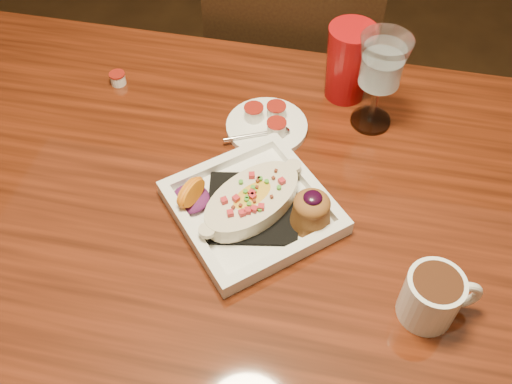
% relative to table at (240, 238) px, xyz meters
% --- Properties ---
extents(floor, '(7.00, 7.00, 0.00)m').
position_rel_table_xyz_m(floor, '(0.00, 0.00, -0.65)').
color(floor, '#311F10').
rests_on(floor, ground).
extents(table, '(1.50, 0.90, 0.75)m').
position_rel_table_xyz_m(table, '(0.00, 0.00, 0.00)').
color(table, maroon).
rests_on(table, floor).
extents(chair_far, '(0.42, 0.42, 0.93)m').
position_rel_table_xyz_m(chair_far, '(-0.00, 0.63, -0.15)').
color(chair_far, black).
rests_on(chair_far, floor).
extents(plate, '(0.34, 0.34, 0.08)m').
position_rel_table_xyz_m(plate, '(0.04, -0.01, 0.12)').
color(plate, white).
rests_on(plate, table).
extents(coffee_mug, '(0.12, 0.08, 0.09)m').
position_rel_table_xyz_m(coffee_mug, '(0.32, -0.14, 0.14)').
color(coffee_mug, white).
rests_on(coffee_mug, table).
extents(goblet, '(0.09, 0.09, 0.19)m').
position_rel_table_xyz_m(goblet, '(0.20, 0.25, 0.23)').
color(goblet, silver).
rests_on(goblet, table).
extents(saucer, '(0.16, 0.16, 0.11)m').
position_rel_table_xyz_m(saucer, '(0.01, 0.19, 0.11)').
color(saucer, white).
rests_on(saucer, table).
extents(creamer_loose, '(0.03, 0.03, 0.03)m').
position_rel_table_xyz_m(creamer_loose, '(-0.32, 0.26, 0.11)').
color(creamer_loose, white).
rests_on(creamer_loose, table).
extents(red_tumbler, '(0.09, 0.09, 0.15)m').
position_rel_table_xyz_m(red_tumbler, '(0.14, 0.33, 0.17)').
color(red_tumbler, '#A70B0E').
rests_on(red_tumbler, table).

